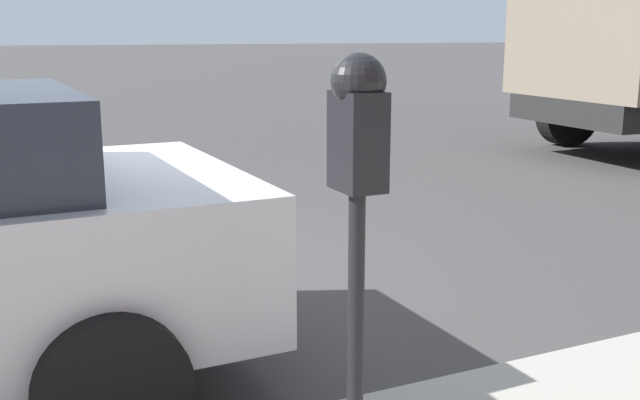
{
  "coord_description": "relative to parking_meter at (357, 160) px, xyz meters",
  "views": [
    {
      "loc": [
        -4.93,
        0.49,
        1.73
      ],
      "look_at": [
        -2.4,
        -0.69,
        1.11
      ],
      "focal_mm": 42.0,
      "sensor_mm": 36.0,
      "label": 1
    }
  ],
  "objects": [
    {
      "name": "parking_meter",
      "position": [
        0.0,
        0.0,
        0.0
      ],
      "size": [
        0.21,
        0.19,
        1.53
      ],
      "color": "black",
      "rests_on": "sidewalk"
    },
    {
      "name": "ground_plane",
      "position": [
        2.69,
        0.7,
        -1.31
      ],
      "size": [
        220.0,
        220.0,
        0.0
      ],
      "primitive_type": "plane",
      "color": "#3D3A3A"
    }
  ]
}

